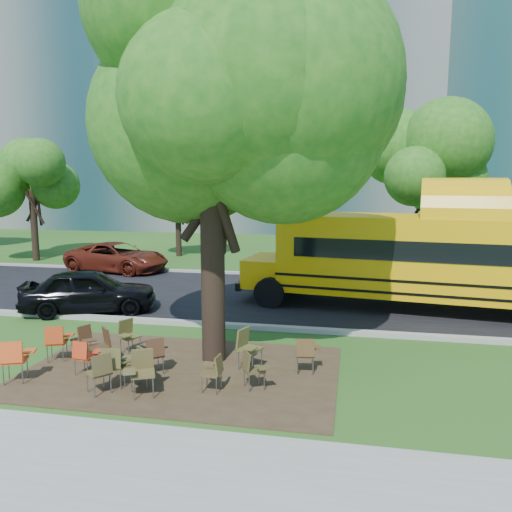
% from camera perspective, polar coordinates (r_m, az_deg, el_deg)
% --- Properties ---
extents(ground, '(160.00, 160.00, 0.00)m').
position_cam_1_polar(ground, '(12.50, -12.15, -11.64)').
color(ground, '#234D18').
rests_on(ground, ground).
extents(sidewalk, '(60.00, 4.00, 0.04)m').
position_cam_1_polar(sidewalk, '(8.59, -26.45, -22.22)').
color(sidewalk, gray).
rests_on(sidewalk, ground).
extents(dirt_patch, '(7.00, 4.50, 0.03)m').
position_cam_1_polar(dirt_patch, '(11.71, -8.52, -12.88)').
color(dirt_patch, '#382819').
rests_on(dirt_patch, ground).
extents(asphalt_road, '(80.00, 8.00, 0.04)m').
position_cam_1_polar(asphalt_road, '(18.85, -3.74, -4.44)').
color(asphalt_road, black).
rests_on(asphalt_road, ground).
extents(kerb_near, '(80.00, 0.25, 0.14)m').
position_cam_1_polar(kerb_near, '(15.14, -7.65, -7.62)').
color(kerb_near, gray).
rests_on(kerb_near, ground).
extents(kerb_far, '(80.00, 0.25, 0.14)m').
position_cam_1_polar(kerb_far, '(22.74, -1.10, -2.02)').
color(kerb_far, gray).
rests_on(kerb_far, ground).
extents(building_main, '(38.00, 16.00, 22.00)m').
position_cam_1_polar(building_main, '(48.90, -4.26, 16.57)').
color(building_main, slate).
rests_on(building_main, ground).
extents(bg_tree_0, '(5.20, 5.20, 7.18)m').
position_cam_1_polar(bg_tree_0, '(29.04, -24.35, 8.48)').
color(bg_tree_0, black).
rests_on(bg_tree_0, ground).
extents(bg_tree_2, '(4.80, 4.80, 6.62)m').
position_cam_1_polar(bg_tree_2, '(28.45, -8.99, 8.43)').
color(bg_tree_2, black).
rests_on(bg_tree_2, ground).
extents(bg_tree_3, '(5.60, 5.60, 7.84)m').
position_cam_1_polar(bg_tree_3, '(24.96, 18.92, 9.92)').
color(bg_tree_3, black).
rests_on(bg_tree_3, ground).
extents(main_tree, '(7.20, 7.20, 9.81)m').
position_cam_1_polar(main_tree, '(11.69, -5.22, 17.99)').
color(main_tree, black).
rests_on(main_tree, ground).
extents(school_bus, '(13.06, 4.39, 3.14)m').
position_cam_1_polar(school_bus, '(17.24, 21.78, -0.22)').
color(school_bus, '#E3A507').
rests_on(school_bus, ground).
extents(chair_0, '(0.66, 0.75, 0.97)m').
position_cam_1_polar(chair_0, '(11.92, -25.84, -10.31)').
color(chair_0, '#D54716').
rests_on(chair_0, ground).
extents(chair_1, '(0.58, 0.48, 0.82)m').
position_cam_1_polar(chair_1, '(11.80, -18.99, -10.55)').
color(chair_1, '#BC3414').
rests_on(chair_1, ground).
extents(chair_2, '(0.60, 0.75, 0.88)m').
position_cam_1_polar(chair_2, '(10.73, -17.32, -12.23)').
color(chair_2, '#473D1E').
rests_on(chair_2, ground).
extents(chair_3, '(0.74, 0.58, 0.86)m').
position_cam_1_polar(chair_3, '(10.86, -13.46, -11.88)').
color(chair_3, '#44401D').
rests_on(chair_3, ground).
extents(chair_4, '(0.61, 0.61, 0.90)m').
position_cam_1_polar(chair_4, '(10.96, -15.87, -11.62)').
color(chair_4, '#4A4520').
rests_on(chair_4, ground).
extents(chair_5, '(0.64, 0.75, 0.94)m').
position_cam_1_polar(chair_5, '(10.45, -12.96, -12.40)').
color(chair_5, brown).
rests_on(chair_5, ground).
extents(chair_6, '(0.46, 0.53, 0.79)m').
position_cam_1_polar(chair_6, '(10.43, -4.82, -12.78)').
color(chair_6, '#4B3F20').
rests_on(chair_6, ground).
extents(chair_7, '(0.68, 0.56, 0.83)m').
position_cam_1_polar(chair_7, '(10.47, -0.43, -12.54)').
color(chair_7, '#463C1E').
rests_on(chair_7, ground).
extents(chair_8, '(0.51, 0.65, 0.79)m').
position_cam_1_polar(chair_8, '(13.14, -19.19, -8.67)').
color(chair_8, '#492C1A').
rests_on(chair_8, ground).
extents(chair_9, '(0.78, 0.62, 0.91)m').
position_cam_1_polar(chair_9, '(12.28, -17.33, -9.45)').
color(chair_9, '#402A17').
rests_on(chair_9, ground).
extents(chair_10, '(0.58, 0.73, 0.87)m').
position_cam_1_polar(chair_10, '(12.91, -14.43, -8.53)').
color(chair_10, brown).
rests_on(chair_10, ground).
extents(chair_11, '(0.59, 0.74, 0.87)m').
position_cam_1_polar(chair_11, '(11.46, -11.50, -10.67)').
color(chair_11, '#482B19').
rests_on(chair_11, ground).
extents(chair_12, '(0.61, 0.78, 0.96)m').
position_cam_1_polar(chair_12, '(11.50, -1.00, -10.12)').
color(chair_12, brown).
rests_on(chair_12, ground).
extents(chair_13, '(0.58, 0.57, 0.86)m').
position_cam_1_polar(chair_13, '(11.32, 5.79, -10.82)').
color(chair_13, '#4C351B').
rests_on(chair_13, ground).
extents(chair_14, '(0.62, 0.68, 0.91)m').
position_cam_1_polar(chair_14, '(12.88, -21.79, -8.82)').
color(chair_14, '#AE3912').
rests_on(chair_14, ground).
extents(black_car, '(4.57, 3.05, 1.44)m').
position_cam_1_polar(black_car, '(17.17, -18.52, -3.79)').
color(black_car, black).
rests_on(black_car, ground).
extents(bg_car_red, '(5.31, 3.24, 1.38)m').
position_cam_1_polar(bg_car_red, '(24.41, -15.57, -0.13)').
color(bg_car_red, '#4F170D').
rests_on(bg_car_red, ground).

